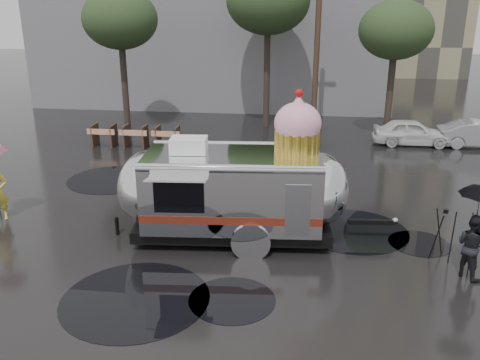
# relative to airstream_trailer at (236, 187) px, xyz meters

# --- Properties ---
(ground) EXTENTS (120.00, 120.00, 0.00)m
(ground) POSITION_rel_airstream_trailer_xyz_m (-0.32, -1.15, -1.49)
(ground) COLOR black
(ground) RESTS_ON ground
(puddles) EXTENTS (12.79, 11.06, 0.01)m
(puddles) POSITION_rel_airstream_trailer_xyz_m (-0.79, 0.15, -1.48)
(puddles) COLOR black
(puddles) RESTS_ON ground
(utility_pole) EXTENTS (1.60, 0.28, 9.00)m
(utility_pole) POSITION_rel_airstream_trailer_xyz_m (2.18, 12.85, 3.13)
(utility_pole) COLOR #473323
(utility_pole) RESTS_ON ground
(tree_left) EXTENTS (3.64, 3.64, 6.95)m
(tree_left) POSITION_rel_airstream_trailer_xyz_m (-7.32, 11.85, 3.99)
(tree_left) COLOR #382D26
(tree_left) RESTS_ON ground
(tree_mid) EXTENTS (4.20, 4.20, 8.03)m
(tree_mid) POSITION_rel_airstream_trailer_xyz_m (-0.32, 13.85, 4.85)
(tree_mid) COLOR #382D26
(tree_mid) RESTS_ON ground
(tree_right) EXTENTS (3.36, 3.36, 6.42)m
(tree_right) POSITION_rel_airstream_trailer_xyz_m (5.68, 11.85, 3.57)
(tree_right) COLOR #382D26
(tree_right) RESTS_ON ground
(barricade_row) EXTENTS (4.30, 0.80, 1.00)m
(barricade_row) POSITION_rel_airstream_trailer_xyz_m (-5.87, 8.82, -0.97)
(barricade_row) COLOR #473323
(barricade_row) RESTS_ON ground
(airstream_trailer) EXTENTS (7.87, 3.39, 4.25)m
(airstream_trailer) POSITION_rel_airstream_trailer_xyz_m (0.00, 0.00, 0.00)
(airstream_trailer) COLOR silver
(airstream_trailer) RESTS_ON ground
(person_right) EXTENTS (0.79, 0.87, 1.59)m
(person_right) POSITION_rel_airstream_trailer_xyz_m (5.82, -1.42, -0.70)
(person_right) COLOR black
(person_right) RESTS_ON ground
(umbrella_black) EXTENTS (1.17, 1.17, 2.35)m
(umbrella_black) POSITION_rel_airstream_trailer_xyz_m (5.82, -1.42, 0.46)
(umbrella_black) COLOR black
(umbrella_black) RESTS_ON ground
(tripod) EXTENTS (0.57, 0.53, 1.37)m
(tripod) POSITION_rel_airstream_trailer_xyz_m (5.36, -0.60, -0.70)
(tripod) COLOR black
(tripod) RESTS_ON ground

